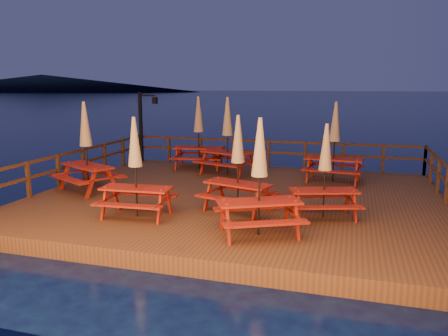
% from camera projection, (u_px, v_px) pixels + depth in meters
% --- Properties ---
extents(ground, '(500.00, 500.00, 0.00)m').
position_uv_depth(ground, '(238.00, 208.00, 13.33)').
color(ground, '#050832').
rests_on(ground, ground).
extents(deck, '(12.00, 10.00, 0.40)m').
position_uv_depth(deck, '(238.00, 202.00, 13.29)').
color(deck, '#4E2C19').
rests_on(deck, ground).
extents(deck_piles, '(11.44, 9.44, 1.40)m').
position_uv_depth(deck_piles, '(238.00, 217.00, 13.39)').
color(deck_piles, '#3B1D12').
rests_on(deck_piles, ground).
extents(railing, '(11.80, 9.75, 1.10)m').
position_uv_depth(railing, '(252.00, 161.00, 14.79)').
color(railing, '#3B1D12').
rests_on(railing, deck).
extents(lamp_post, '(0.85, 0.18, 3.00)m').
position_uv_depth(lamp_post, '(144.00, 120.00, 18.71)').
color(lamp_post, black).
rests_on(lamp_post, deck).
extents(headland_left, '(180.00, 84.00, 9.00)m').
position_uv_depth(headland_left, '(42.00, 83.00, 236.17)').
color(headland_left, black).
rests_on(headland_left, ground).
extents(picnic_table_0, '(2.06, 1.75, 2.75)m').
position_uv_depth(picnic_table_0, '(335.00, 141.00, 14.85)').
color(picnic_table_0, maroon).
rests_on(picnic_table_0, deck).
extents(picnic_table_1, '(2.48, 2.33, 2.80)m').
position_uv_depth(picnic_table_1, '(86.00, 145.00, 13.50)').
color(picnic_table_1, maroon).
rests_on(picnic_table_1, deck).
extents(picnic_table_2, '(2.00, 1.81, 2.38)m').
position_uv_depth(picnic_table_2, '(325.00, 169.00, 10.84)').
color(picnic_table_2, maroon).
rests_on(picnic_table_2, deck).
extents(picnic_table_3, '(2.21, 1.90, 2.86)m').
position_uv_depth(picnic_table_3, '(199.00, 131.00, 17.27)').
color(picnic_table_3, maroon).
rests_on(picnic_table_3, deck).
extents(picnic_table_4, '(2.12, 1.91, 2.54)m').
position_uv_depth(picnic_table_4, '(238.00, 162.00, 11.39)').
color(picnic_table_4, maroon).
rests_on(picnic_table_4, deck).
extents(picnic_table_5, '(2.31, 2.17, 2.62)m').
position_uv_depth(picnic_table_5, '(259.00, 175.00, 9.52)').
color(picnic_table_5, maroon).
rests_on(picnic_table_5, deck).
extents(picnic_table_6, '(2.41, 2.18, 2.87)m').
position_uv_depth(picnic_table_6, '(227.00, 135.00, 16.02)').
color(picnic_table_6, maroon).
rests_on(picnic_table_6, deck).
extents(picnic_table_7, '(1.87, 1.58, 2.53)m').
position_uv_depth(picnic_table_7, '(135.00, 166.00, 10.89)').
color(picnic_table_7, maroon).
rests_on(picnic_table_7, deck).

